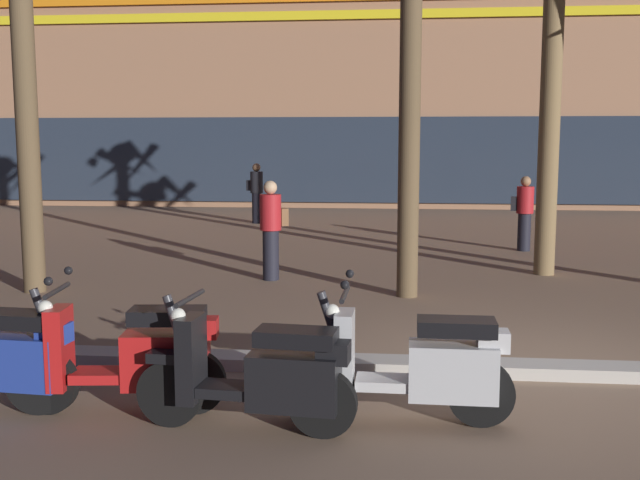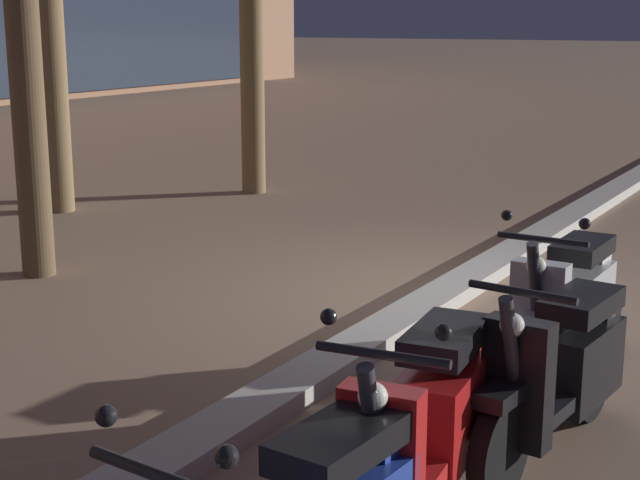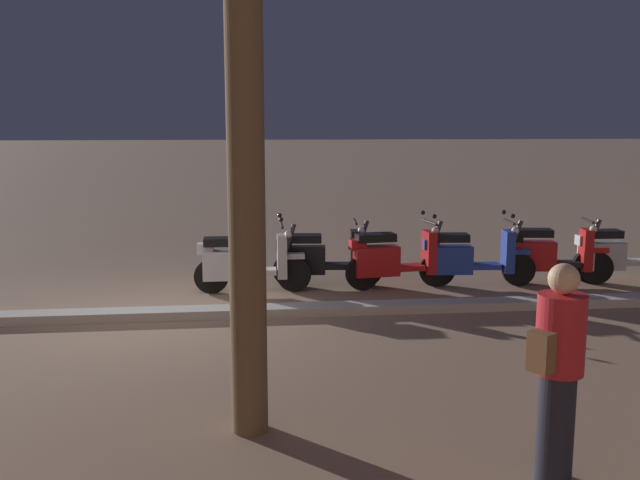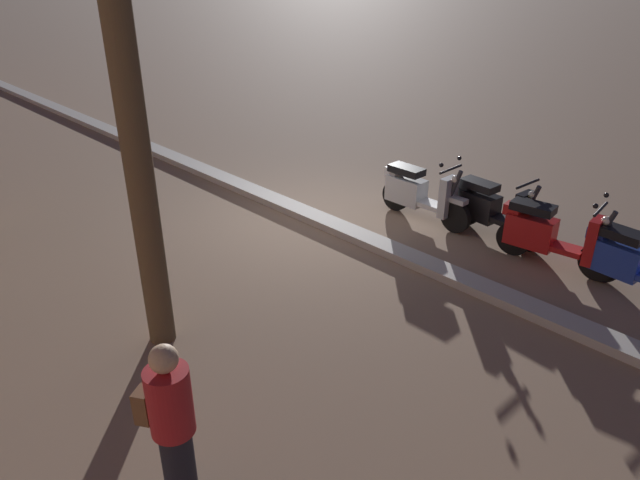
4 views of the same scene
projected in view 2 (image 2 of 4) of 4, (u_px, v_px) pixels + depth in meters
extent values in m
plane|color=#93755B|center=(450.00, 298.00, 8.13)|extent=(200.00, 200.00, 0.00)
cube|color=#BCB7AD|center=(450.00, 291.00, 8.11)|extent=(60.00, 0.36, 0.12)
cube|color=black|center=(340.00, 441.00, 3.57)|extent=(0.62, 0.35, 0.12)
cylinder|color=black|center=(160.00, 476.00, 2.77)|extent=(0.09, 0.56, 0.04)
cube|color=#233D9E|center=(380.00, 440.00, 3.81)|extent=(0.26, 0.22, 0.16)
sphere|color=black|center=(227.00, 457.00, 2.62)|extent=(0.07, 0.07, 0.07)
sphere|color=black|center=(106.00, 416.00, 2.89)|extent=(0.07, 0.07, 0.07)
cylinder|color=black|center=(453.00, 430.00, 4.90)|extent=(0.53, 0.16, 0.52)
cube|color=red|center=(411.00, 475.00, 4.28)|extent=(0.63, 0.35, 0.08)
cube|color=red|center=(442.00, 411.00, 4.66)|extent=(0.71, 0.40, 0.45)
cube|color=black|center=(445.00, 339.00, 4.60)|extent=(0.63, 0.37, 0.12)
cube|color=red|center=(381.00, 465.00, 3.87)|extent=(0.18, 0.35, 0.66)
cylinder|color=#333338|center=(374.00, 438.00, 3.77)|extent=(0.29, 0.10, 0.69)
cylinder|color=black|center=(382.00, 355.00, 3.77)|extent=(0.10, 0.56, 0.04)
sphere|color=white|center=(373.00, 397.00, 3.71)|extent=(0.12, 0.12, 0.12)
cube|color=red|center=(460.00, 341.00, 4.87)|extent=(0.26, 0.23, 0.16)
sphere|color=black|center=(443.00, 332.00, 3.66)|extent=(0.07, 0.07, 0.07)
sphere|color=black|center=(329.00, 317.00, 3.85)|extent=(0.07, 0.07, 0.07)
cylinder|color=black|center=(499.00, 450.00, 4.66)|extent=(0.53, 0.15, 0.52)
cylinder|color=black|center=(589.00, 377.00, 5.62)|extent=(0.53, 0.15, 0.52)
cube|color=black|center=(545.00, 403.00, 5.09)|extent=(0.62, 0.33, 0.08)
cube|color=black|center=(576.00, 362.00, 5.41)|extent=(0.71, 0.38, 0.42)
cube|color=black|center=(581.00, 304.00, 5.35)|extent=(0.62, 0.35, 0.12)
cube|color=black|center=(518.00, 383.00, 4.74)|extent=(0.17, 0.35, 0.66)
cube|color=black|center=(502.00, 395.00, 4.60)|extent=(0.33, 0.19, 0.08)
cylinder|color=#333338|center=(512.00, 359.00, 4.64)|extent=(0.29, 0.10, 0.69)
cylinder|color=black|center=(522.00, 292.00, 4.63)|extent=(0.09, 0.56, 0.04)
sphere|color=white|center=(512.00, 325.00, 4.59)|extent=(0.12, 0.12, 0.12)
cube|color=black|center=(598.00, 309.00, 5.59)|extent=(0.26, 0.22, 0.16)
cylinder|color=black|center=(526.00, 368.00, 5.76)|extent=(0.52, 0.11, 0.52)
cylinder|color=black|center=(586.00, 315.00, 6.79)|extent=(0.52, 0.11, 0.52)
cube|color=silver|center=(557.00, 333.00, 6.22)|extent=(0.60, 0.29, 0.08)
cube|color=silver|center=(578.00, 299.00, 6.57)|extent=(0.68, 0.33, 0.44)
cube|color=black|center=(582.00, 249.00, 6.51)|extent=(0.60, 0.31, 0.12)
cube|color=silver|center=(539.00, 314.00, 5.85)|extent=(0.15, 0.34, 0.66)
cube|color=silver|center=(529.00, 322.00, 5.70)|extent=(0.32, 0.16, 0.08)
cylinder|color=#333338|center=(536.00, 294.00, 5.74)|extent=(0.28, 0.07, 0.69)
cylinder|color=black|center=(543.00, 240.00, 5.74)|extent=(0.05, 0.56, 0.04)
sphere|color=white|center=(536.00, 266.00, 5.69)|extent=(0.12, 0.12, 0.12)
cube|color=silver|center=(593.00, 255.00, 6.77)|extent=(0.24, 0.20, 0.16)
sphere|color=black|center=(585.00, 224.00, 5.61)|extent=(0.07, 0.07, 0.07)
sphere|color=black|center=(507.00, 215.00, 5.85)|extent=(0.07, 0.07, 0.07)
cylinder|color=olive|center=(251.00, 2.00, 12.50)|extent=(0.32, 0.32, 5.07)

